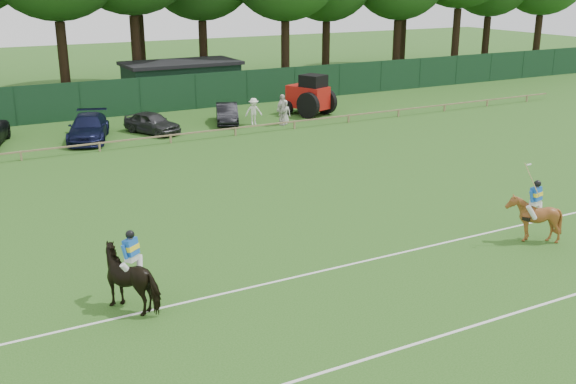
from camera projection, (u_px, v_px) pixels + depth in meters
ground at (317, 258)px, 22.62m from camera, size 160.00×160.00×0.00m
horse_dark at (133, 278)px, 19.02m from camera, size 2.04×2.29×1.80m
horse_chestnut at (533, 218)px, 23.80m from camera, size 1.68×1.81×1.72m
sedan_navy at (88, 128)px, 38.59m from camera, size 3.55×5.44×1.46m
hatch_grey at (152, 123)px, 40.33m from camera, size 3.02×4.13×1.31m
estate_black at (227, 114)px, 43.10m from camera, size 2.63×4.07×1.27m
spectator_left at (254, 111)px, 42.69m from camera, size 1.19×0.83×1.69m
spectator_mid at (282, 110)px, 42.49m from camera, size 1.22×1.02×1.96m
spectator_right at (285, 112)px, 42.96m from camera, size 0.89×0.83×1.53m
rider_dark at (132, 252)px, 18.78m from camera, size 0.83×0.67×1.41m
rider_chestnut at (536, 198)px, 23.55m from camera, size 0.97×0.52×2.05m
pitch_lines at (378, 300)px, 19.68m from camera, size 60.00×5.10×0.01m
pitch_rail at (153, 137)px, 37.58m from camera, size 62.10×0.10×0.50m
perimeter_fence at (112, 98)px, 44.88m from camera, size 92.08×0.08×2.50m
utility_shed at (182, 82)px, 50.01m from camera, size 8.40×4.40×3.04m
tree_row at (113, 97)px, 52.88m from camera, size 96.00×12.00×21.00m
tractor at (310, 96)px, 45.53m from camera, size 3.23×3.83×2.75m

